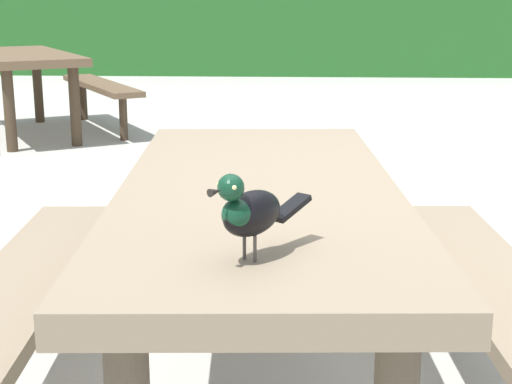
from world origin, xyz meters
TOP-DOWN VIEW (x-y plane):
  - hedge_wall at (0.00, 10.81)m, footprint 28.00×2.25m
  - picnic_table_foreground at (-0.38, -0.23)m, footprint 1.77×1.84m
  - bird_grackle at (-0.37, -0.87)m, footprint 0.20×0.24m
  - picnic_table_mid_left at (-2.70, 4.53)m, footprint 2.32×2.33m

SIDE VIEW (x-z plane):
  - picnic_table_foreground at x=-0.38m, z-range 0.19..0.93m
  - picnic_table_mid_left at x=-2.70m, z-range 0.19..0.93m
  - bird_grackle at x=-0.37m, z-range 0.75..0.94m
  - hedge_wall at x=0.00m, z-range 0.00..2.26m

